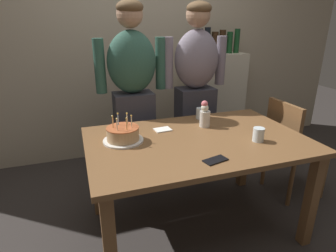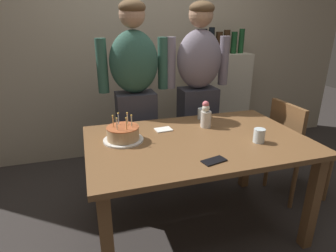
# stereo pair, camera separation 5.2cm
# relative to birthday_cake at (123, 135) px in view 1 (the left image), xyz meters

# --- Properties ---
(ground_plane) EXTENTS (10.00, 10.00, 0.00)m
(ground_plane) POSITION_rel_birthday_cake_xyz_m (0.49, -0.12, -0.79)
(ground_plane) COLOR #332D2B
(back_wall) EXTENTS (5.20, 0.10, 2.60)m
(back_wall) POSITION_rel_birthday_cake_xyz_m (0.49, 1.43, 0.51)
(back_wall) COLOR tan
(back_wall) RESTS_ON ground_plane
(dining_table) EXTENTS (1.50, 0.96, 0.74)m
(dining_table) POSITION_rel_birthday_cake_xyz_m (0.49, -0.12, -0.15)
(dining_table) COLOR brown
(dining_table) RESTS_ON ground_plane
(birthday_cake) EXTENTS (0.27, 0.27, 0.19)m
(birthday_cake) POSITION_rel_birthday_cake_xyz_m (0.00, 0.00, 0.00)
(birthday_cake) COLOR white
(birthday_cake) RESTS_ON dining_table
(water_glass_near) EXTENTS (0.07, 0.07, 0.09)m
(water_glass_near) POSITION_rel_birthday_cake_xyz_m (0.69, 0.27, -0.00)
(water_glass_near) COLOR silver
(water_glass_near) RESTS_ON dining_table
(water_glass_far) EXTENTS (0.08, 0.08, 0.09)m
(water_glass_far) POSITION_rel_birthday_cake_xyz_m (0.86, -0.29, -0.00)
(water_glass_far) COLOR silver
(water_glass_far) RESTS_ON dining_table
(cell_phone) EXTENTS (0.16, 0.10, 0.01)m
(cell_phone) POSITION_rel_birthday_cake_xyz_m (0.46, -0.45, -0.04)
(cell_phone) COLOR black
(cell_phone) RESTS_ON dining_table
(napkin_stack) EXTENTS (0.13, 0.10, 0.01)m
(napkin_stack) POSITION_rel_birthday_cake_xyz_m (0.32, 0.11, -0.04)
(napkin_stack) COLOR white
(napkin_stack) RESTS_ON dining_table
(flower_vase) EXTENTS (0.08, 0.08, 0.20)m
(flower_vase) POSITION_rel_birthday_cake_xyz_m (0.64, 0.08, 0.05)
(flower_vase) COLOR silver
(flower_vase) RESTS_ON dining_table
(person_man_bearded) EXTENTS (0.61, 0.27, 1.66)m
(person_man_bearded) POSITION_rel_birthday_cake_xyz_m (0.20, 0.60, 0.09)
(person_man_bearded) COLOR #33333D
(person_man_bearded) RESTS_ON ground_plane
(person_woman_cardigan) EXTENTS (0.61, 0.27, 1.66)m
(person_woman_cardigan) POSITION_rel_birthday_cake_xyz_m (0.79, 0.60, 0.09)
(person_woman_cardigan) COLOR #33333D
(person_woman_cardigan) RESTS_ON ground_plane
(dining_chair) EXTENTS (0.42, 0.42, 0.87)m
(dining_chair) POSITION_rel_birthday_cake_xyz_m (1.46, 0.04, -0.27)
(dining_chair) COLOR brown
(dining_chair) RESTS_ON ground_plane
(shelf_cabinet) EXTENTS (0.67, 0.30, 1.44)m
(shelf_cabinet) POSITION_rel_birthday_cake_xyz_m (1.33, 1.21, -0.19)
(shelf_cabinet) COLOR beige
(shelf_cabinet) RESTS_ON ground_plane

